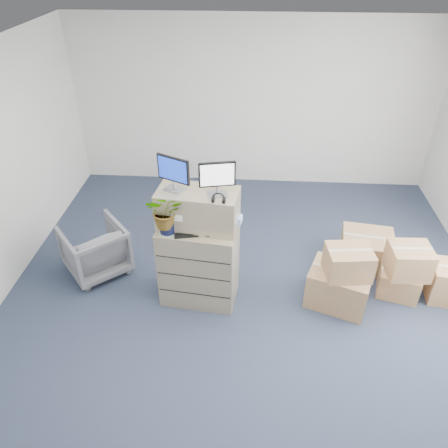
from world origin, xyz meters
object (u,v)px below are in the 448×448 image
at_px(monitor_right, 217,177).
at_px(potted_plant, 166,215).
at_px(keyboard, 193,232).
at_px(monitor_left, 173,172).
at_px(water_bottle, 201,218).
at_px(filing_cabinet_lower, 199,263).
at_px(office_chair, 95,247).

bearing_deg(monitor_right, potted_plant, 179.65).
bearing_deg(monitor_right, keyboard, -172.37).
height_order(keyboard, potted_plant, potted_plant).
height_order(monitor_left, potted_plant, monitor_left).
bearing_deg(potted_plant, monitor_right, 11.71).
xyz_separation_m(monitor_right, water_bottle, (-0.19, 0.03, -0.53)).
bearing_deg(keyboard, potted_plant, 171.74).
relative_size(monitor_right, potted_plant, 0.83).
xyz_separation_m(filing_cabinet_lower, water_bottle, (0.03, 0.02, 0.64)).
height_order(monitor_left, monitor_right, monitor_left).
xyz_separation_m(water_bottle, office_chair, (-1.45, 0.38, -0.78)).
bearing_deg(filing_cabinet_lower, monitor_left, 171.99).
bearing_deg(office_chair, potted_plant, 114.10).
distance_m(keyboard, water_bottle, 0.18).
xyz_separation_m(monitor_right, keyboard, (-0.26, -0.09, -0.64)).
distance_m(monitor_left, water_bottle, 0.61).
distance_m(water_bottle, office_chair, 1.69).
distance_m(water_bottle, potted_plant, 0.40).
relative_size(filing_cabinet_lower, keyboard, 2.43).
distance_m(monitor_right, water_bottle, 0.57).
bearing_deg(filing_cabinet_lower, water_bottle, 41.28).
bearing_deg(water_bottle, potted_plant, -157.57).
bearing_deg(filing_cabinet_lower, keyboard, -101.50).
xyz_separation_m(monitor_left, keyboard, (0.21, -0.17, -0.65)).
xyz_separation_m(keyboard, water_bottle, (0.07, 0.13, 0.11)).
bearing_deg(potted_plant, keyboard, 3.93).
height_order(keyboard, office_chair, keyboard).
height_order(filing_cabinet_lower, potted_plant, potted_plant).
xyz_separation_m(monitor_left, office_chair, (-1.18, 0.34, -1.32)).
distance_m(filing_cabinet_lower, water_bottle, 0.64).
height_order(monitor_right, water_bottle, monitor_right).
height_order(monitor_right, keyboard, monitor_right).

